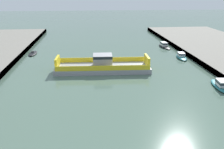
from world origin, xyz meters
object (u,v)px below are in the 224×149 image
Objects in this scene: moored_boat_near_right at (221,85)px; moored_boat_mid_right at (164,45)px; moored_boat_far_left at (181,56)px; moored_boat_near_left at (33,53)px; chain_ferry at (103,66)px.

moored_boat_mid_right is at bearing 90.64° from moored_boat_near_right.
moored_boat_near_right is 1.10× the size of moored_boat_far_left.
moored_boat_near_right is (40.60, -29.14, 0.39)m from moored_boat_near_left.
chain_ferry is 25.37m from moored_boat_near_left.
moored_boat_near_right is 34.08m from moored_boat_mid_right.
moored_boat_far_left is at bearing -11.21° from moored_boat_near_left.
moored_boat_mid_right is 1.15× the size of moored_boat_far_left.
moored_boat_near_right reaches higher than moored_boat_mid_right.
chain_ferry reaches higher than moored_boat_mid_right.
chain_ferry is 2.73× the size of moored_boat_mid_right.
moored_boat_far_left is at bearing 89.07° from moored_boat_near_right.
moored_boat_mid_right is at bearing 7.00° from moored_boat_near_left.
chain_ferry is 24.86m from moored_boat_near_right.
chain_ferry reaches higher than moored_boat_near_left.
moored_boat_far_left is at bearing 21.41° from chain_ferry.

